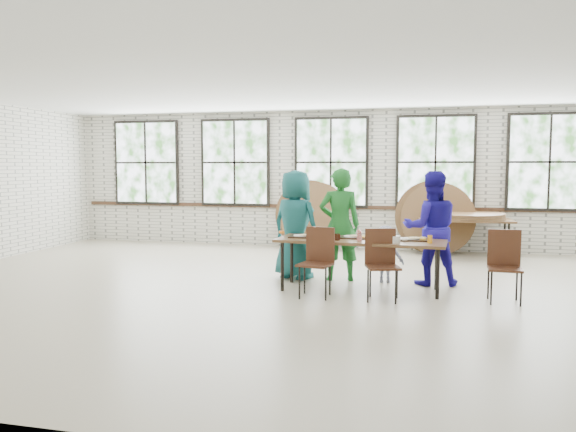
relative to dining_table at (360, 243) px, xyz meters
name	(u,v)px	position (x,y,z in m)	size (l,w,h in m)	color
room	(331,165)	(-1.09, 4.12, 1.14)	(12.00, 12.00, 12.00)	#B0A48C
dining_table	(360,243)	(0.00, 0.00, 0.00)	(2.45, 0.98, 0.74)	brown
chair_near_left	(318,256)	(-0.53, -0.48, -0.13)	(0.50, 0.48, 0.95)	#472617
chair_near_right	(382,258)	(0.34, -0.46, -0.13)	(0.52, 0.51, 0.95)	#472617
chair_spare	(504,260)	(1.93, -0.21, -0.13)	(0.44, 0.42, 0.95)	#472617
adult_teal	(295,224)	(-1.10, 0.65, 0.18)	(0.85, 0.55, 1.73)	#184F5C
adult_green	(340,225)	(-0.39, 0.65, 0.19)	(0.64, 0.42, 1.76)	#1C6A26
toddler	(385,254)	(0.32, 0.65, -0.25)	(0.57, 0.33, 0.88)	#161F45
adult_blue	(431,228)	(1.00, 0.65, 0.17)	(0.84, 0.65, 1.72)	#1F1599
storage_table	(465,222)	(1.71, 3.60, 0.00)	(1.85, 0.87, 0.74)	brown
tabletop_clutter	(367,238)	(0.10, -0.03, 0.08)	(2.05, 0.66, 0.11)	black
round_tops_stacked	(466,216)	(1.71, 3.60, 0.12)	(1.50, 1.50, 0.13)	brown
round_tops_leaning	(372,217)	(-0.17, 3.81, 0.05)	(4.20, 0.45, 1.50)	brown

